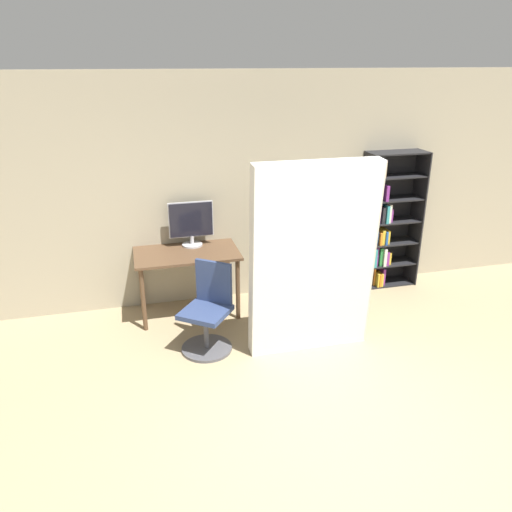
% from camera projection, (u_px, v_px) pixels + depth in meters
% --- Properties ---
extents(ground_plane, '(16.00, 16.00, 0.00)m').
position_uv_depth(ground_plane, '(368.00, 458.00, 3.76)').
color(ground_plane, '#9E8966').
extents(wall_back, '(8.00, 0.06, 2.70)m').
position_uv_depth(wall_back, '(263.00, 188.00, 5.98)').
color(wall_back, tan).
rests_on(wall_back, ground).
extents(desk, '(1.17, 0.68, 0.76)m').
position_uv_depth(desk, '(187.00, 261.00, 5.67)').
color(desk, brown).
rests_on(desk, ground).
extents(monitor, '(0.52, 0.24, 0.53)m').
position_uv_depth(monitor, '(191.00, 222.00, 5.73)').
color(monitor, '#B7B7BC').
rests_on(monitor, desk).
extents(office_chair, '(0.62, 0.62, 0.91)m').
position_uv_depth(office_chair, '(208.00, 316.00, 5.07)').
color(office_chair, '#4C4C51').
rests_on(office_chair, ground).
extents(bookshelf, '(0.75, 0.33, 1.75)m').
position_uv_depth(bookshelf, '(383.00, 225.00, 6.38)').
color(bookshelf, black).
rests_on(bookshelf, ground).
extents(mattress_near, '(1.24, 0.29, 1.96)m').
position_uv_depth(mattress_near, '(313.00, 260.00, 4.84)').
color(mattress_near, silver).
rests_on(mattress_near, ground).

